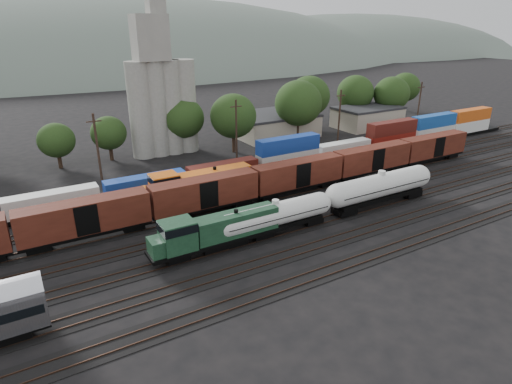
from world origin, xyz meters
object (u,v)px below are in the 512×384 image
tank_car_a (275,215)px  orange_locomotive (195,184)px  green_locomotive (213,231)px  grain_silo (162,97)px

tank_car_a → orange_locomotive: bearing=105.4°
tank_car_a → orange_locomotive: size_ratio=0.89×
green_locomotive → tank_car_a: (8.36, 0.00, 0.02)m
green_locomotive → grain_silo: grain_silo is taller
green_locomotive → orange_locomotive: bearing=74.3°
orange_locomotive → grain_silo: (4.50, 26.00, 8.61)m
green_locomotive → grain_silo: (8.71, 41.00, 8.69)m
tank_car_a → orange_locomotive: 15.56m
orange_locomotive → green_locomotive: bearing=-105.7°
tank_car_a → grain_silo: grain_silo is taller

